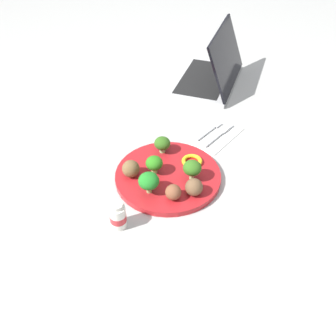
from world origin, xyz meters
The scene contains 15 objects.
ground_plane centered at (0.00, 0.00, 0.00)m, with size 4.00×4.00×0.00m, color #B2B2AD.
plate centered at (0.00, 0.00, 0.01)m, with size 0.28×0.28×0.02m, color red.
broccoli_floret_near_rim centered at (0.02, -0.06, 0.05)m, with size 0.05×0.05×0.06m.
broccoli_floret_far_rim centered at (-0.02, 0.03, 0.05)m, with size 0.04×0.04×0.05m.
broccoli_floret_center centered at (0.07, 0.07, 0.04)m, with size 0.05×0.05×0.05m.
broccoli_floret_back_left centered at (-0.08, 0.00, 0.05)m, with size 0.05×0.05×0.06m.
meatball_far_rim centered at (-0.07, -0.06, 0.04)m, with size 0.04×0.04×0.04m, color brown.
meatball_back_left centered at (-0.02, -0.09, 0.04)m, with size 0.04×0.04×0.04m, color brown.
meatball_center centered at (-0.06, 0.08, 0.04)m, with size 0.05×0.05×0.05m, color brown.
pepper_ring_mid_right centered at (0.07, -0.03, 0.02)m, with size 0.06×0.06×0.01m, color yellow.
napkin centered at (0.24, 0.00, 0.00)m, with size 0.17×0.12×0.01m, color white.
fork centered at (0.25, 0.02, 0.01)m, with size 0.12×0.03×0.01m.
knife centered at (0.25, -0.02, 0.01)m, with size 0.15×0.03×0.01m.
yogurt_bottle centered at (-0.20, 0.00, 0.03)m, with size 0.04×0.04×0.07m.
laptop centered at (0.52, 0.17, 0.04)m, with size 0.37×0.30×0.20m.
Camera 1 is at (-0.62, -0.43, 0.69)m, focal length 40.84 mm.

